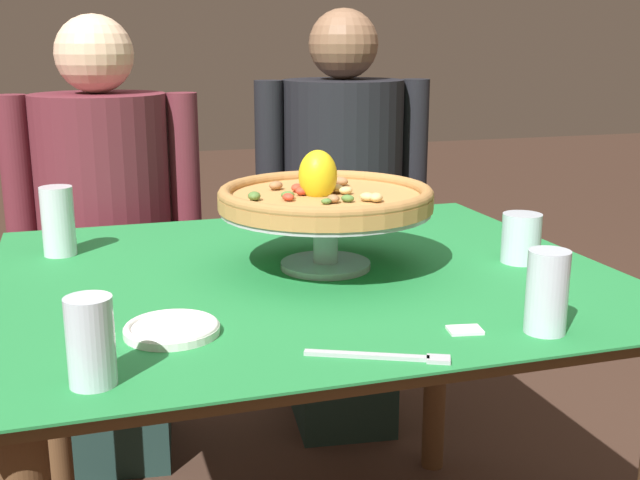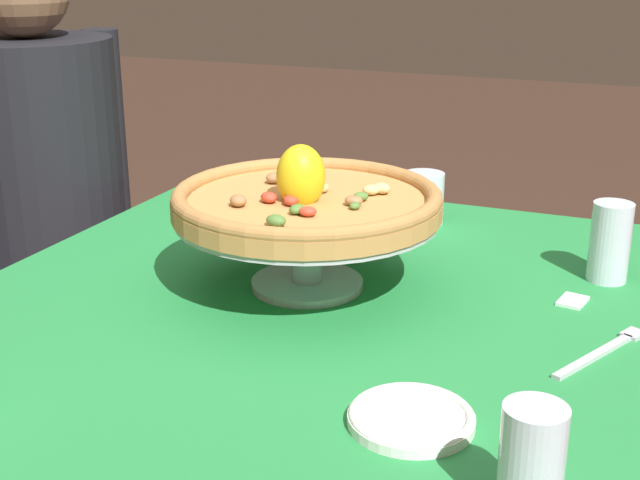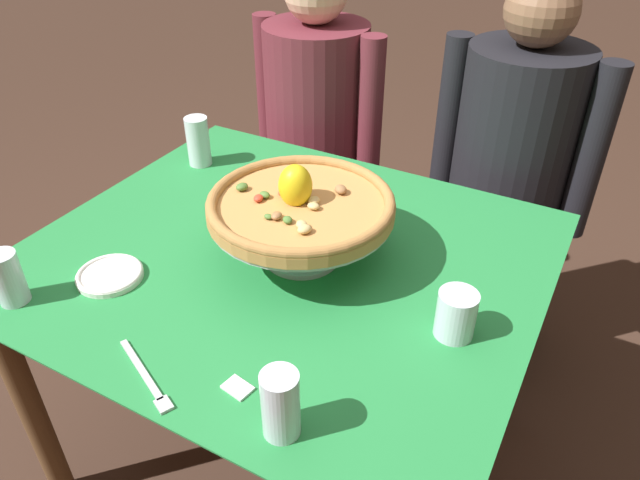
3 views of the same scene
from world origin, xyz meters
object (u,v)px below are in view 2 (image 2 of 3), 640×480
object	(u,v)px
pizza	(306,199)
diner_right	(48,244)
water_glass_front_left	(531,472)
water_glass_side_right	(423,202)
pizza_stand	(307,234)
side_plate	(411,418)
dinner_fork	(605,350)
sugar_packet	(573,301)
water_glass_front_right	(609,247)

from	to	relation	value
pizza	diner_right	distance (m)	0.84
water_glass_front_left	water_glass_side_right	distance (m)	0.88
pizza_stand	side_plate	distance (m)	0.42
dinner_fork	sugar_packet	bearing A→B (deg)	21.54
pizza	water_glass_front_right	world-z (taller)	pizza
water_glass_side_right	sugar_packet	bearing A→B (deg)	-132.20
water_glass_side_right	diner_right	bearing A→B (deg)	96.12
pizza_stand	water_glass_front_right	distance (m)	0.47
pizza_stand	diner_right	xyz separation A→B (m)	(0.29, 0.74, -0.21)
pizza_stand	water_glass_front_right	xyz separation A→B (m)	(0.21, -0.42, -0.03)
water_glass_side_right	water_glass_front_right	bearing A→B (deg)	-116.04
pizza_stand	diner_right	size ratio (longest dim) A/B	0.32
side_plate	diner_right	size ratio (longest dim) A/B	0.11
water_glass_front_right	water_glass_front_left	xyz separation A→B (m)	(-0.65, 0.01, -0.00)
pizza_stand	side_plate	world-z (taller)	pizza_stand
water_glass_front_right	dinner_fork	world-z (taller)	water_glass_front_right
dinner_fork	pizza	bearing A→B (deg)	82.92
pizza_stand	pizza	distance (m)	0.05
water_glass_side_right	diner_right	distance (m)	0.84
water_glass_front_right	diner_right	world-z (taller)	diner_right
pizza	dinner_fork	bearing A→B (deg)	-97.08
water_glass_side_right	pizza_stand	bearing A→B (deg)	168.97
diner_right	pizza_stand	bearing A→B (deg)	-111.34
water_glass_side_right	diner_right	world-z (taller)	diner_right
pizza_stand	water_glass_side_right	size ratio (longest dim) A/B	4.10
dinner_fork	diner_right	size ratio (longest dim) A/B	0.15
water_glass_front_left	water_glass_side_right	world-z (taller)	water_glass_front_left
water_glass_front_right	water_glass_side_right	distance (m)	0.39
water_glass_front_left	diner_right	xyz separation A→B (m)	(0.73, 1.15, -0.17)
water_glass_side_right	side_plate	distance (m)	0.73
pizza	diner_right	xyz separation A→B (m)	(0.29, 0.74, -0.26)
water_glass_front_left	water_glass_side_right	xyz separation A→B (m)	(0.82, 0.34, -0.01)
water_glass_front_left	side_plate	xyz separation A→B (m)	(0.12, 0.15, -0.04)
pizza	water_glass_front_left	bearing A→B (deg)	-136.84
pizza	side_plate	world-z (taller)	pizza
pizza	dinner_fork	distance (m)	0.47
pizza	pizza_stand	bearing A→B (deg)	-0.64
pizza_stand	water_glass_front_right	bearing A→B (deg)	-63.76
diner_right	side_plate	bearing A→B (deg)	-121.37
pizza	water_glass_side_right	distance (m)	0.40
pizza	sugar_packet	size ratio (longest dim) A/B	8.03
water_glass_side_right	diner_right	xyz separation A→B (m)	(-0.09, 0.81, -0.17)
water_glass_side_right	dinner_fork	distance (m)	0.57
water_glass_side_right	sugar_packet	xyz separation A→B (m)	(-0.28, -0.31, -0.04)
water_glass_front_right	water_glass_front_left	bearing A→B (deg)	179.13
pizza_stand	water_glass_side_right	world-z (taller)	pizza_stand
pizza	diner_right	bearing A→B (deg)	68.59
dinner_fork	water_glass_front_left	bearing A→B (deg)	175.03
water_glass_side_right	sugar_packet	world-z (taller)	water_glass_side_right
side_plate	dinner_fork	world-z (taller)	side_plate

